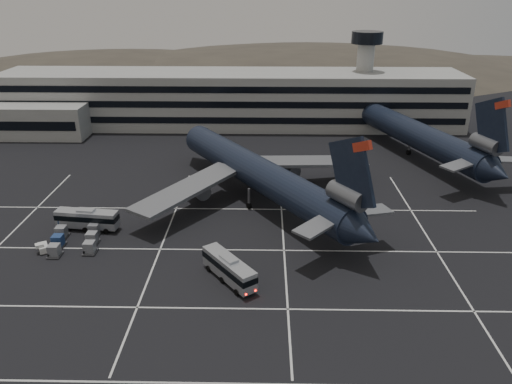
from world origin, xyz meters
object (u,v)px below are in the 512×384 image
at_px(bus_near, 229,268).
at_px(bus_far, 87,218).
at_px(uld_cluster, 75,233).
at_px(trijet_main, 260,174).

relative_size(bus_near, bus_far, 0.92).
distance_m(bus_near, uld_cluster, 26.51).
bearing_deg(bus_near, uld_cluster, 118.39).
height_order(bus_near, uld_cluster, bus_near).
distance_m(trijet_main, bus_far, 29.22).
height_order(trijet_main, bus_near, trijet_main).
xyz_separation_m(trijet_main, bus_far, (-26.83, -11.07, -3.36)).
bearing_deg(uld_cluster, bus_far, 71.90).
height_order(trijet_main, uld_cluster, trijet_main).
xyz_separation_m(bus_near, bus_far, (-23.11, 13.99, -0.01)).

